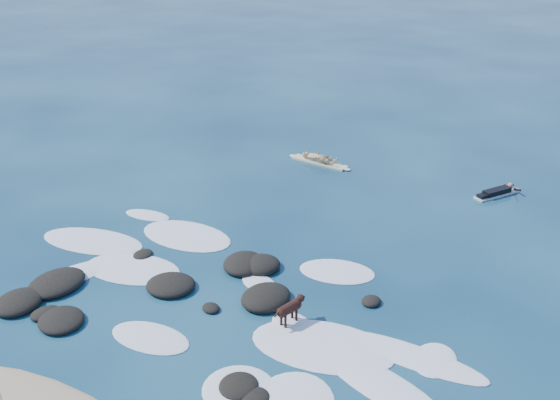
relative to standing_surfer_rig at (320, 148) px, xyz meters
The scene contains 6 objects.
ground 10.31m from the standing_surfer_rig, 74.68° to the right, with size 160.00×160.00×0.00m, color #0A2642.
reef_rocks 11.89m from the standing_surfer_rig, 84.50° to the right, with size 9.72×7.20×0.51m.
breaking_foam 11.47m from the standing_surfer_rig, 74.13° to the right, with size 15.69×8.20×0.12m.
standing_surfer_rig is the anchor object (origin of this frame).
paddling_surfer_rig 7.79m from the standing_surfer_rig, ahead, with size 1.54×2.15×0.40m.
dog 12.13m from the standing_surfer_rig, 64.85° to the right, with size 0.49×1.22×0.78m.
Camera 1 is at (9.76, -13.24, 10.37)m, focal length 40.00 mm.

